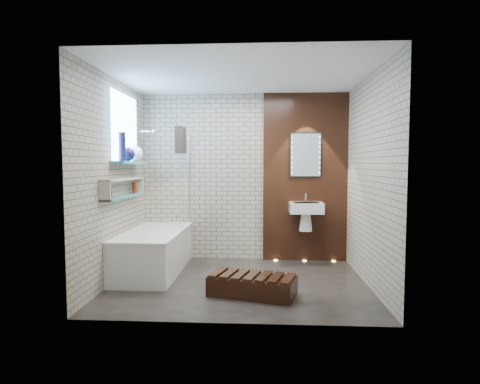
# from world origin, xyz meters

# --- Properties ---
(ground) EXTENTS (3.20, 3.20, 0.00)m
(ground) POSITION_xyz_m (0.00, 0.00, 0.00)
(ground) COLOR black
(ground) RESTS_ON ground
(room_shell) EXTENTS (3.24, 3.20, 2.60)m
(room_shell) POSITION_xyz_m (0.00, 0.00, 1.30)
(room_shell) COLOR tan
(room_shell) RESTS_ON ground
(walnut_panel) EXTENTS (1.30, 0.06, 2.60)m
(walnut_panel) POSITION_xyz_m (0.95, 1.27, 1.30)
(walnut_panel) COLOR black
(walnut_panel) RESTS_ON ground
(clerestory_window) EXTENTS (0.18, 1.00, 0.94)m
(clerestory_window) POSITION_xyz_m (-1.57, 0.35, 1.90)
(clerestory_window) COLOR #7FADE0
(clerestory_window) RESTS_ON room_shell
(display_niche) EXTENTS (0.14, 1.30, 0.26)m
(display_niche) POSITION_xyz_m (-1.53, 0.15, 1.20)
(display_niche) COLOR teal
(display_niche) RESTS_ON room_shell
(bathtub) EXTENTS (0.79, 1.74, 0.70)m
(bathtub) POSITION_xyz_m (-1.22, 0.45, 0.29)
(bathtub) COLOR white
(bathtub) RESTS_ON ground
(bath_screen) EXTENTS (0.01, 0.78, 1.40)m
(bath_screen) POSITION_xyz_m (-0.87, 0.89, 1.28)
(bath_screen) COLOR white
(bath_screen) RESTS_ON bathtub
(towel) EXTENTS (0.11, 0.28, 0.37)m
(towel) POSITION_xyz_m (-0.87, 0.64, 1.85)
(towel) COLOR black
(towel) RESTS_ON bath_screen
(shower_head) EXTENTS (0.18, 0.18, 0.02)m
(shower_head) POSITION_xyz_m (-1.30, 0.95, 2.00)
(shower_head) COLOR silver
(shower_head) RESTS_ON room_shell
(washbasin) EXTENTS (0.50, 0.36, 0.58)m
(washbasin) POSITION_xyz_m (0.95, 1.07, 0.79)
(washbasin) COLOR white
(washbasin) RESTS_ON walnut_panel
(led_mirror) EXTENTS (0.50, 0.02, 0.70)m
(led_mirror) POSITION_xyz_m (0.95, 1.23, 1.65)
(led_mirror) COLOR black
(led_mirror) RESTS_ON walnut_panel
(walnut_step) EXTENTS (1.06, 0.68, 0.22)m
(walnut_step) POSITION_xyz_m (0.18, -0.48, 0.11)
(walnut_step) COLOR black
(walnut_step) RESTS_ON ground
(niche_bottles) EXTENTS (0.06, 0.97, 0.16)m
(niche_bottles) POSITION_xyz_m (-1.53, 0.25, 1.17)
(niche_bottles) COLOR maroon
(niche_bottles) RESTS_ON display_niche
(sill_vases) EXTENTS (0.21, 0.66, 0.36)m
(sill_vases) POSITION_xyz_m (-1.50, 0.37, 1.66)
(sill_vases) COLOR #15153B
(sill_vases) RESTS_ON clerestory_window
(floor_uplights) EXTENTS (0.96, 0.06, 0.01)m
(floor_uplights) POSITION_xyz_m (0.95, 1.20, 0.01)
(floor_uplights) COLOR #FFD899
(floor_uplights) RESTS_ON ground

